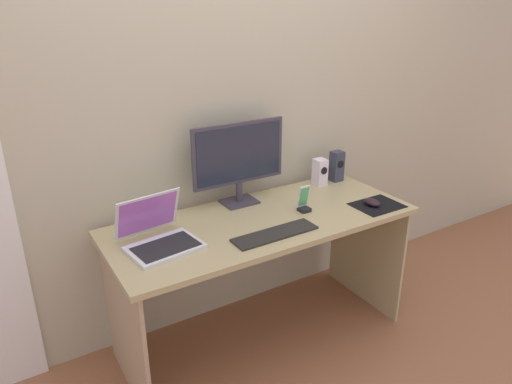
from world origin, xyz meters
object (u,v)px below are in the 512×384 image
(monitor, at_px, (239,158))
(mouse, at_px, (372,202))
(phone_in_dock, at_px, (304,202))
(speaker_right, at_px, (337,166))
(keyboard_external, at_px, (275,234))
(speaker_near_monitor, at_px, (320,172))
(laptop, at_px, (159,236))

(monitor, distance_m, mouse, 0.73)
(mouse, relative_size, phone_in_dock, 0.72)
(speaker_right, distance_m, keyboard_external, 0.82)
(speaker_near_monitor, bearing_deg, speaker_right, 0.02)
(mouse, bearing_deg, speaker_near_monitor, 89.57)
(monitor, bearing_deg, speaker_right, -0.62)
(monitor, distance_m, laptop, 0.61)
(speaker_right, height_order, laptop, laptop)
(speaker_right, bearing_deg, mouse, -102.79)
(speaker_near_monitor, xyz_separation_m, laptop, (-1.07, -0.22, -0.03))
(monitor, relative_size, speaker_right, 2.89)
(keyboard_external, bearing_deg, mouse, 0.19)
(speaker_right, xyz_separation_m, laptop, (-1.19, -0.22, -0.05))
(mouse, bearing_deg, phone_in_dock, 152.45)
(speaker_right, xyz_separation_m, phone_in_dock, (-0.43, -0.25, -0.04))
(monitor, relative_size, speaker_near_monitor, 3.37)
(speaker_near_monitor, height_order, laptop, laptop)
(monitor, xyz_separation_m, speaker_right, (0.66, -0.01, -0.16))
(mouse, xyz_separation_m, phone_in_dock, (-0.34, 0.14, 0.03))
(speaker_right, relative_size, phone_in_dock, 1.30)
(monitor, xyz_separation_m, mouse, (0.57, -0.40, -0.23))
(speaker_right, height_order, speaker_near_monitor, speaker_right)
(speaker_right, bearing_deg, keyboard_external, -150.30)
(monitor, xyz_separation_m, speaker_near_monitor, (0.53, -0.01, -0.17))
(speaker_near_monitor, distance_m, laptop, 1.09)
(monitor, bearing_deg, keyboard_external, -96.35)
(mouse, bearing_deg, keyboard_external, 175.16)
(speaker_right, relative_size, keyboard_external, 0.43)
(mouse, bearing_deg, monitor, 139.25)
(speaker_near_monitor, height_order, mouse, speaker_near_monitor)
(keyboard_external, xyz_separation_m, phone_in_dock, (0.27, 0.15, 0.04))
(monitor, xyz_separation_m, phone_in_dock, (0.23, -0.26, -0.20))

